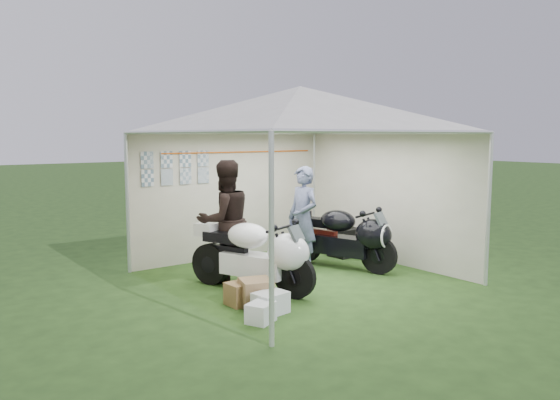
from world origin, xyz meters
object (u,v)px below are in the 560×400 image
(motorcycle_black, at_px, (346,236))
(person_blue_jacket, at_px, (303,218))
(canopy_tent, at_px, (299,114))
(motorcycle_white, at_px, (257,253))
(person_dark_jacket, at_px, (225,221))
(crate_3, at_px, (244,293))
(crate_0, at_px, (271,303))
(crate_1, at_px, (256,293))
(equipment_box, at_px, (345,242))
(crate_2, at_px, (261,313))
(paddock_stand, at_px, (300,253))

(motorcycle_black, relative_size, person_blue_jacket, 1.16)
(canopy_tent, relative_size, motorcycle_black, 2.79)
(motorcycle_white, bearing_deg, person_dark_jacket, 70.29)
(crate_3, bearing_deg, crate_0, -83.68)
(crate_1, bearing_deg, crate_3, 115.97)
(person_blue_jacket, bearing_deg, equipment_box, 101.98)
(person_dark_jacket, relative_size, crate_1, 4.69)
(person_dark_jacket, distance_m, crate_1, 1.59)
(crate_2, relative_size, crate_3, 0.73)
(motorcycle_white, bearing_deg, crate_2, -144.98)
(person_blue_jacket, distance_m, crate_3, 2.22)
(person_dark_jacket, bearing_deg, crate_3, 73.67)
(canopy_tent, xyz_separation_m, crate_0, (-1.37, -1.14, -2.44))
(equipment_box, relative_size, crate_3, 1.18)
(crate_2, height_order, crate_3, crate_3)
(motorcycle_black, relative_size, crate_3, 4.52)
(crate_0, height_order, crate_3, crate_3)
(motorcycle_black, height_order, equipment_box, motorcycle_black)
(equipment_box, bearing_deg, motorcycle_black, -132.49)
(motorcycle_black, xyz_separation_m, equipment_box, (0.67, 0.73, -0.31))
(paddock_stand, distance_m, person_blue_jacket, 0.95)
(canopy_tent, bearing_deg, person_dark_jacket, 149.82)
(motorcycle_white, xyz_separation_m, crate_0, (-0.41, -0.89, -0.44))
(motorcycle_white, height_order, equipment_box, motorcycle_white)
(crate_0, relative_size, crate_3, 0.92)
(person_dark_jacket, bearing_deg, equipment_box, -173.10)
(paddock_stand, height_order, equipment_box, equipment_box)
(person_blue_jacket, xyz_separation_m, equipment_box, (1.28, 0.32, -0.61))
(motorcycle_black, relative_size, crate_0, 4.93)
(paddock_stand, bearing_deg, equipment_box, -10.68)
(canopy_tent, bearing_deg, crate_1, -149.93)
(paddock_stand, xyz_separation_m, crate_1, (-2.10, -1.67, 0.04))
(motorcycle_white, bearing_deg, equipment_box, -2.01)
(paddock_stand, xyz_separation_m, crate_0, (-2.13, -2.04, -0.01))
(canopy_tent, relative_size, motorcycle_white, 2.86)
(motorcycle_white, xyz_separation_m, person_dark_jacket, (-0.04, 0.83, 0.37))
(paddock_stand, relative_size, crate_0, 0.94)
(motorcycle_white, distance_m, crate_3, 0.72)
(canopy_tent, height_order, equipment_box, canopy_tent)
(crate_1, relative_size, crate_2, 1.22)
(motorcycle_white, bearing_deg, paddock_stand, 11.67)
(crate_1, bearing_deg, person_dark_jacket, 75.56)
(crate_0, height_order, crate_1, crate_1)
(motorcycle_black, bearing_deg, crate_1, -178.79)
(motorcycle_black, height_order, person_dark_jacket, person_dark_jacket)
(crate_2, bearing_deg, equipment_box, 31.55)
(motorcycle_white, bearing_deg, crate_1, -148.34)
(person_dark_jacket, xyz_separation_m, crate_3, (-0.43, -1.18, -0.79))
(crate_2, bearing_deg, crate_3, 72.39)
(paddock_stand, bearing_deg, motorcycle_white, -146.20)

